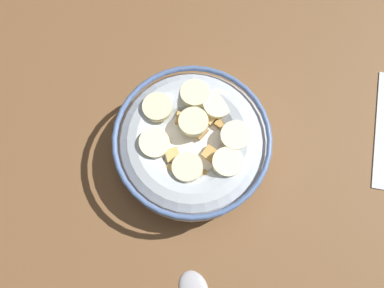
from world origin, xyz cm
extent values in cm
cube|color=brown|center=(0.00, 0.00, -1.00)|extent=(117.71, 117.71, 2.00)
cylinder|color=#B2BCC6|center=(0.00, 0.00, 0.30)|extent=(9.35, 9.35, 0.60)
torus|color=#B2BCC6|center=(0.00, 0.00, 2.61)|extent=(16.99, 16.99, 5.22)
torus|color=#4C6699|center=(0.00, 0.00, 4.92)|extent=(17.09, 17.09, 0.60)
cylinder|color=white|center=(0.00, 0.00, 3.46)|extent=(13.87, 13.87, 0.40)
cube|color=#AD7F42|center=(-5.32, 2.02, 4.16)|extent=(2.05, 2.04, 0.75)
cube|color=#AD7F42|center=(3.91, -3.39, 4.00)|extent=(1.58, 1.64, 0.82)
cube|color=#AD7F42|center=(1.88, -3.29, 4.17)|extent=(1.59, 1.54, 0.79)
cube|color=tan|center=(-5.66, 0.29, 4.17)|extent=(2.08, 2.06, 0.83)
cube|color=#AD7F42|center=(-0.92, 6.00, 4.03)|extent=(2.00, 1.99, 0.73)
cube|color=tan|center=(-1.60, -2.34, 3.93)|extent=(1.90, 1.90, 0.66)
cube|color=tan|center=(4.19, -0.34, 4.09)|extent=(1.77, 1.72, 0.84)
cube|color=#AD7F42|center=(-3.64, 1.61, 4.04)|extent=(1.52, 1.50, 0.69)
cube|color=tan|center=(0.16, 2.37, 4.03)|extent=(1.57, 1.52, 0.78)
cube|color=#B78947|center=(-4.73, -2.21, 4.08)|extent=(2.06, 2.05, 0.75)
cube|color=tan|center=(1.77, -4.68, 3.97)|extent=(1.52, 1.44, 0.83)
cube|color=tan|center=(-3.45, -0.37, 4.07)|extent=(1.70, 1.64, 0.80)
cube|color=#B78947|center=(-1.44, -0.02, 4.10)|extent=(1.66, 1.62, 0.75)
cube|color=tan|center=(-1.62, -4.58, 3.94)|extent=(2.06, 2.06, 0.73)
cube|color=tan|center=(3.71, -4.84, 4.09)|extent=(2.03, 2.05, 0.80)
cube|color=#B78947|center=(2.68, 3.21, 3.97)|extent=(1.98, 1.99, 0.72)
cube|color=tan|center=(5.62, 1.03, 4.15)|extent=(2.06, 2.05, 0.79)
cube|color=tan|center=(2.26, 1.63, 4.00)|extent=(2.02, 2.04, 0.80)
cube|color=tan|center=(2.42, -0.87, 4.10)|extent=(2.07, 2.08, 0.84)
cube|color=#B78947|center=(5.61, -2.22, 4.01)|extent=(1.60, 1.66, 0.82)
cylinder|color=beige|center=(-1.65, -0.95, 5.06)|extent=(3.60, 3.62, 1.21)
cylinder|color=#F4EABC|center=(2.79, 1.32, 4.88)|extent=(4.45, 4.48, 1.44)
cylinder|color=beige|center=(2.65, -3.02, 5.14)|extent=(3.87, 3.88, 1.41)
cylinder|color=#F4EABC|center=(-4.90, 0.37, 4.79)|extent=(3.36, 3.40, 1.04)
cylinder|color=#F4EABC|center=(0.24, 4.48, 5.01)|extent=(3.83, 3.78, 1.19)
cylinder|color=beige|center=(-4.47, -2.69, 4.91)|extent=(4.53, 4.52, 1.20)
cylinder|color=#F9EFC6|center=(-2.94, 3.60, 4.90)|extent=(4.58, 4.60, 0.98)
cylinder|color=beige|center=(-0.77, -5.04, 5.24)|extent=(3.72, 3.73, 1.05)
camera|label=1|loc=(9.92, 6.81, 46.98)|focal=38.67mm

